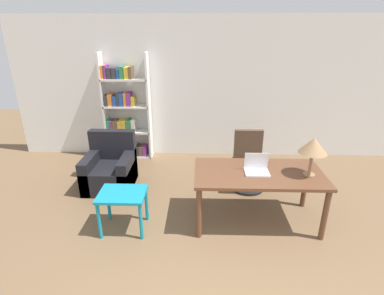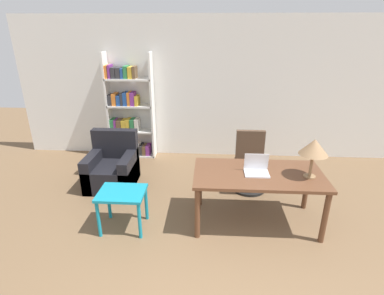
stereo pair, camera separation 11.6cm
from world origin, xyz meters
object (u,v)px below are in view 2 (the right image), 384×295
desk (258,179)px  bookshelf (128,114)px  laptop (256,169)px  table_lamp (314,148)px  armchair (112,169)px  office_chair (250,164)px  side_table_blue (122,198)px

desk → bookshelf: size_ratio=0.80×
laptop → table_lamp: bearing=-5.7°
table_lamp → bookshelf: (-2.87, 2.21, -0.24)m
laptop → table_lamp: (0.65, -0.07, 0.34)m
bookshelf → table_lamp: bearing=-37.6°
armchair → bookshelf: 1.37m
desk → laptop: (-0.03, 0.00, 0.14)m
table_lamp → armchair: (-2.85, 0.97, -0.84)m
desk → armchair: bearing=157.8°
table_lamp → office_chair: table_lamp is taller
laptop → table_lamp: size_ratio=0.61×
table_lamp → side_table_blue: 2.45m
laptop → armchair: 2.43m
laptop → armchair: (-2.20, 0.91, -0.50)m
desk → side_table_blue: desk is taller
side_table_blue → bookshelf: bearing=102.2°
desk → laptop: size_ratio=5.39×
side_table_blue → desk: bearing=7.9°
table_lamp → side_table_blue: (-2.35, -0.18, -0.68)m
armchair → side_table_blue: bearing=-66.5°
desk → bookshelf: (-2.25, 2.14, 0.24)m
laptop → bookshelf: 3.08m
laptop → side_table_blue: laptop is taller
desk → side_table_blue: 1.76m
laptop → armchair: laptop is taller
office_chair → armchair: office_chair is taller
laptop → table_lamp: table_lamp is taller
table_lamp → bookshelf: 3.62m
laptop → office_chair: bearing=86.7°
laptop → bookshelf: bearing=136.0°
desk → office_chair: (0.02, 0.94, -0.22)m
table_lamp → side_table_blue: table_lamp is taller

